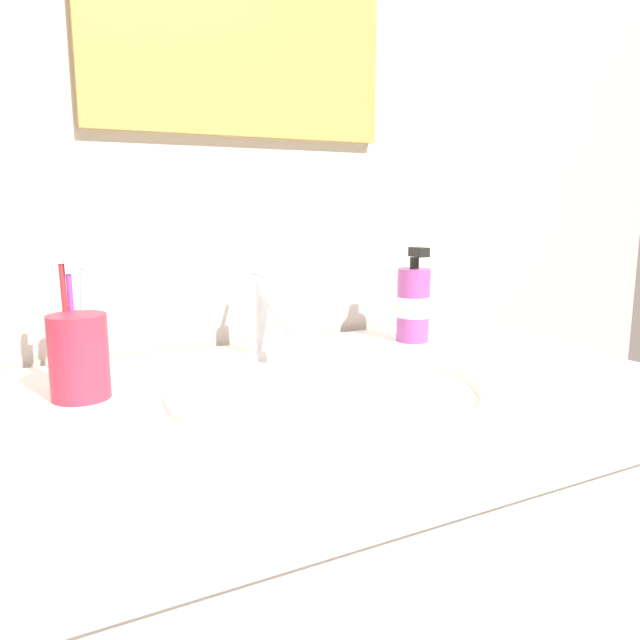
# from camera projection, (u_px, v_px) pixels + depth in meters

# --- Properties ---
(tiled_wall_back) EXTENTS (2.17, 0.04, 2.40)m
(tiled_wall_back) POSITION_uv_depth(u_px,v_px,m) (235.00, 125.00, 1.06)
(tiled_wall_back) COLOR beige
(tiled_wall_back) RESTS_ON ground
(sink_basin) EXTENTS (0.43, 0.43, 0.11)m
(sink_basin) POSITION_uv_depth(u_px,v_px,m) (331.00, 417.00, 0.82)
(sink_basin) COLOR white
(sink_basin) RESTS_ON vanity_counter
(faucet) EXTENTS (0.02, 0.16, 0.13)m
(faucet) POSITION_uv_depth(u_px,v_px,m) (268.00, 315.00, 0.98)
(faucet) COLOR silver
(faucet) RESTS_ON sink_basin
(toothbrush_cup) EXTENTS (0.07, 0.07, 0.11)m
(toothbrush_cup) POSITION_uv_depth(u_px,v_px,m) (79.00, 357.00, 0.78)
(toothbrush_cup) COLOR #D8334C
(toothbrush_cup) RESTS_ON vanity_counter
(toothbrush_purple) EXTENTS (0.01, 0.03, 0.17)m
(toothbrush_purple) POSITION_uv_depth(u_px,v_px,m) (72.00, 314.00, 0.79)
(toothbrush_purple) COLOR purple
(toothbrush_purple) RESTS_ON toothbrush_cup
(toothbrush_red) EXTENTS (0.01, 0.04, 0.19)m
(toothbrush_red) POSITION_uv_depth(u_px,v_px,m) (65.00, 309.00, 0.79)
(toothbrush_red) COLOR red
(toothbrush_red) RESTS_ON toothbrush_cup
(toothbrush_white) EXTENTS (0.02, 0.03, 0.18)m
(toothbrush_white) POSITION_uv_depth(u_px,v_px,m) (83.00, 310.00, 0.80)
(toothbrush_white) COLOR white
(toothbrush_white) RESTS_ON toothbrush_cup
(soap_dispenser) EXTENTS (0.06, 0.06, 0.17)m
(soap_dispenser) POSITION_uv_depth(u_px,v_px,m) (413.00, 304.00, 1.10)
(soap_dispenser) COLOR #B24CA5
(soap_dispenser) RESTS_ON vanity_counter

